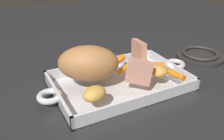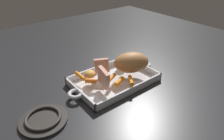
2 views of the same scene
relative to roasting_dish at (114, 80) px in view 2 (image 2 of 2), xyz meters
name	(u,v)px [view 2 (image 2 of 2)]	position (x,y,z in m)	size (l,w,h in m)	color
ground_plane	(114,82)	(0.00, 0.00, -0.01)	(2.21, 2.21, 0.00)	#232326
roasting_dish	(114,80)	(0.00, 0.00, 0.00)	(0.45, 0.24, 0.04)	silver
pork_roast	(131,62)	(0.08, -0.02, 0.07)	(0.16, 0.10, 0.09)	#AF7340
roast_slice_thick	(102,65)	(-0.02, 0.06, 0.06)	(0.02, 0.06, 0.06)	tan
roast_slice_outer	(104,78)	(-0.08, -0.03, 0.06)	(0.02, 0.07, 0.07)	tan
baby_carrot_southwest	(80,76)	(-0.13, 0.08, 0.03)	(0.02, 0.02, 0.06)	orange
baby_carrot_short	(91,81)	(-0.11, 0.01, 0.03)	(0.02, 0.02, 0.05)	orange
baby_carrot_northwest	(131,80)	(0.02, -0.08, 0.03)	(0.02, 0.02, 0.07)	orange
baby_carrot_southeast	(119,81)	(-0.02, -0.06, 0.03)	(0.02, 0.02, 0.07)	orange
baby_carrot_long	(111,78)	(-0.03, -0.02, 0.03)	(0.02, 0.02, 0.07)	orange
potato_golden_large	(122,59)	(0.11, 0.08, 0.04)	(0.06, 0.05, 0.03)	gold
potato_golden_small	(90,74)	(-0.09, 0.05, 0.04)	(0.05, 0.05, 0.03)	gold
stove_burner_rear	(44,119)	(-0.34, -0.04, 0.00)	(0.16, 0.16, 0.02)	#282623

